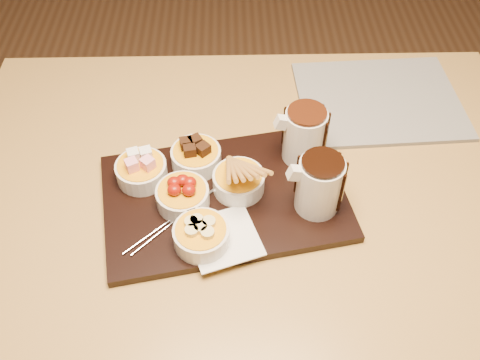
{
  "coord_description": "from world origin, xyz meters",
  "views": [
    {
      "loc": [
        -0.03,
        -0.73,
        1.56
      ],
      "look_at": [
        -0.02,
        -0.07,
        0.81
      ],
      "focal_mm": 40.0,
      "sensor_mm": 36.0,
      "label": 1
    }
  ],
  "objects_px": {
    "dining_table": "(248,203)",
    "pitcher_milk_chocolate": "(304,135)",
    "newspaper": "(379,100)",
    "serving_board": "(225,198)",
    "pitcher_dark_chocolate": "(319,185)",
    "bowl_strawberries": "(183,197)"
  },
  "relations": [
    {
      "from": "newspaper",
      "to": "pitcher_dark_chocolate",
      "type": "bearing_deg",
      "value": -123.17
    },
    {
      "from": "pitcher_dark_chocolate",
      "to": "newspaper",
      "type": "xyz_separation_m",
      "value": [
        0.18,
        0.31,
        -0.07
      ]
    },
    {
      "from": "dining_table",
      "to": "pitcher_milk_chocolate",
      "type": "distance_m",
      "value": 0.21
    },
    {
      "from": "bowl_strawberries",
      "to": "pitcher_dark_chocolate",
      "type": "distance_m",
      "value": 0.25
    },
    {
      "from": "pitcher_dark_chocolate",
      "to": "newspaper",
      "type": "distance_m",
      "value": 0.37
    },
    {
      "from": "bowl_strawberries",
      "to": "pitcher_milk_chocolate",
      "type": "distance_m",
      "value": 0.27
    },
    {
      "from": "serving_board",
      "to": "pitcher_milk_chocolate",
      "type": "distance_m",
      "value": 0.2
    },
    {
      "from": "serving_board",
      "to": "bowl_strawberries",
      "type": "relative_size",
      "value": 4.6
    },
    {
      "from": "dining_table",
      "to": "newspaper",
      "type": "height_order",
      "value": "newspaper"
    },
    {
      "from": "pitcher_milk_chocolate",
      "to": "newspaper",
      "type": "bearing_deg",
      "value": 32.57
    },
    {
      "from": "dining_table",
      "to": "newspaper",
      "type": "distance_m",
      "value": 0.39
    },
    {
      "from": "dining_table",
      "to": "serving_board",
      "type": "relative_size",
      "value": 2.61
    },
    {
      "from": "dining_table",
      "to": "serving_board",
      "type": "distance_m",
      "value": 0.14
    },
    {
      "from": "newspaper",
      "to": "dining_table",
      "type": "bearing_deg",
      "value": -148.2
    },
    {
      "from": "pitcher_milk_chocolate",
      "to": "newspaper",
      "type": "relative_size",
      "value": 0.31
    },
    {
      "from": "dining_table",
      "to": "bowl_strawberries",
      "type": "distance_m",
      "value": 0.21
    },
    {
      "from": "dining_table",
      "to": "pitcher_dark_chocolate",
      "type": "xyz_separation_m",
      "value": [
        0.12,
        -0.1,
        0.17
      ]
    },
    {
      "from": "serving_board",
      "to": "pitcher_dark_chocolate",
      "type": "relative_size",
      "value": 4.04
    },
    {
      "from": "bowl_strawberries",
      "to": "pitcher_milk_chocolate",
      "type": "height_order",
      "value": "pitcher_milk_chocolate"
    },
    {
      "from": "pitcher_milk_chocolate",
      "to": "newspaper",
      "type": "distance_m",
      "value": 0.28
    },
    {
      "from": "bowl_strawberries",
      "to": "pitcher_milk_chocolate",
      "type": "relative_size",
      "value": 0.88
    },
    {
      "from": "pitcher_milk_chocolate",
      "to": "serving_board",
      "type": "bearing_deg",
      "value": -158.2
    }
  ]
}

